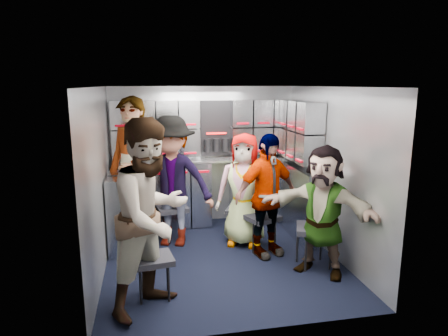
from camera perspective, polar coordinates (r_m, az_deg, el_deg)
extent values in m
plane|color=black|center=(5.09, -0.31, -12.84)|extent=(3.00, 3.00, 0.00)
cube|color=#9398A0|center=(6.20, -2.91, 1.85)|extent=(2.80, 0.04, 2.10)
cube|color=#9398A0|center=(4.70, -17.35, -1.94)|extent=(0.04, 3.00, 2.10)
cube|color=#9398A0|center=(5.19, 15.05, -0.53)|extent=(0.04, 3.00, 2.10)
cube|color=silver|center=(4.62, -0.34, 11.52)|extent=(2.80, 3.00, 0.02)
cube|color=#9AA0A9|center=(6.12, -2.58, -3.61)|extent=(2.68, 0.38, 0.99)
cube|color=#9AA0A9|center=(5.37, -14.12, -6.21)|extent=(0.38, 0.76, 0.99)
cube|color=#BBBDC3|center=(6.00, -2.62, 1.18)|extent=(2.68, 0.42, 0.03)
cube|color=#9AA0A9|center=(5.99, -2.75, 5.75)|extent=(2.68, 0.28, 0.82)
cube|color=#9AA0A9|center=(5.69, 10.84, 5.23)|extent=(0.28, 1.00, 0.82)
cube|color=#9AA0A9|center=(5.79, 10.82, -4.66)|extent=(0.28, 1.20, 1.00)
cube|color=#AB0012|center=(5.83, -2.32, -0.48)|extent=(2.60, 0.02, 0.03)
cube|color=black|center=(4.16, -10.03, -12.72)|extent=(0.42, 0.41, 0.06)
cylinder|color=black|center=(4.15, -11.86, -16.18)|extent=(0.02, 0.02, 0.39)
cylinder|color=black|center=(4.15, -7.91, -16.02)|extent=(0.02, 0.02, 0.39)
cylinder|color=black|center=(4.36, -11.83, -14.73)|extent=(0.02, 0.02, 0.39)
cylinder|color=black|center=(4.36, -8.09, -14.58)|extent=(0.02, 0.02, 0.39)
cube|color=black|center=(5.59, -7.47, -5.73)|extent=(0.46, 0.45, 0.06)
cylinder|color=black|center=(5.54, -8.87, -8.50)|extent=(0.03, 0.03, 0.43)
cylinder|color=black|center=(5.56, -5.77, -8.36)|extent=(0.03, 0.03, 0.43)
cylinder|color=black|center=(5.78, -8.98, -7.63)|extent=(0.03, 0.03, 0.43)
cylinder|color=black|center=(5.79, -6.01, -7.49)|extent=(0.03, 0.03, 0.43)
cube|color=black|center=(5.58, 2.39, -6.04)|extent=(0.48, 0.47, 0.06)
cylinder|color=black|center=(5.51, 1.25, -8.63)|extent=(0.02, 0.02, 0.39)
cylinder|color=black|center=(5.58, 4.04, -8.43)|extent=(0.02, 0.02, 0.39)
cylinder|color=black|center=(5.73, 0.74, -7.82)|extent=(0.02, 0.02, 0.39)
cylinder|color=black|center=(5.79, 3.43, -7.63)|extent=(0.02, 0.02, 0.39)
cube|color=black|center=(5.24, 5.43, -7.05)|extent=(0.50, 0.49, 0.06)
cylinder|color=black|center=(5.17, 4.22, -9.97)|extent=(0.02, 0.02, 0.41)
cylinder|color=black|center=(5.25, 7.30, -9.69)|extent=(0.02, 0.02, 0.41)
cylinder|color=black|center=(5.40, 3.52, -9.02)|extent=(0.02, 0.02, 0.41)
cylinder|color=black|center=(5.47, 6.48, -8.77)|extent=(0.02, 0.02, 0.41)
cube|color=black|center=(4.86, 12.82, -8.50)|extent=(0.53, 0.52, 0.07)
cylinder|color=black|center=(4.78, 11.61, -11.92)|extent=(0.03, 0.03, 0.44)
cylinder|color=black|center=(4.90, 14.99, -11.48)|extent=(0.03, 0.03, 0.44)
cylinder|color=black|center=(5.00, 10.44, -10.76)|extent=(0.03, 0.03, 0.44)
cylinder|color=black|center=(5.12, 13.69, -10.37)|extent=(0.03, 0.03, 0.44)
imported|color=black|center=(5.37, -12.83, -0.63)|extent=(0.87, 0.81, 1.99)
imported|color=black|center=(3.80, -10.25, -6.84)|extent=(1.13, 1.13, 1.85)
imported|color=black|center=(5.30, -7.47, -1.97)|extent=(1.27, 0.98, 1.74)
imported|color=black|center=(5.32, 2.87, -3.11)|extent=(0.87, 0.73, 1.51)
imported|color=black|center=(4.98, 6.09, -3.97)|extent=(0.98, 0.67, 1.55)
imported|color=black|center=(4.62, 13.88, -5.96)|extent=(1.30, 1.27, 1.49)
cylinder|color=white|center=(5.88, -6.68, 2.39)|extent=(0.07, 0.07, 0.27)
cylinder|color=white|center=(5.87, -8.35, 2.09)|extent=(0.06, 0.06, 0.22)
cylinder|color=white|center=(6.01, 1.63, 2.51)|extent=(0.06, 0.06, 0.24)
cylinder|color=tan|center=(5.88, -7.68, 1.46)|extent=(0.07, 0.07, 0.09)
cylinder|color=tan|center=(6.15, 6.50, 1.96)|extent=(0.08, 0.08, 0.09)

